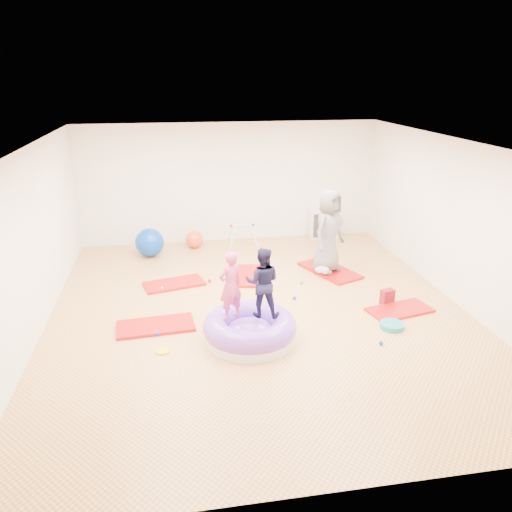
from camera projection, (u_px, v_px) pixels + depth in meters
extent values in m
cube|color=tan|center=(259.00, 311.00, 8.55)|extent=(7.00, 8.00, 0.01)
cube|color=white|center=(259.00, 146.00, 7.58)|extent=(7.00, 8.00, 0.01)
cube|color=silver|center=(230.00, 183.00, 11.76)|extent=(7.00, 0.01, 2.80)
cube|color=silver|center=(339.00, 369.00, 4.36)|extent=(7.00, 0.01, 2.80)
cube|color=silver|center=(31.00, 245.00, 7.51)|extent=(0.01, 8.00, 2.80)
cube|color=silver|center=(458.00, 223.00, 8.62)|extent=(0.01, 8.00, 2.80)
cube|color=#A7181A|center=(156.00, 326.00, 7.99)|extent=(1.27, 0.71, 0.05)
cube|color=#A7181A|center=(174.00, 284.00, 9.60)|extent=(1.23, 0.82, 0.05)
cube|color=#A7181A|center=(250.00, 276.00, 9.99)|extent=(0.77, 1.22, 0.05)
cube|color=#A7181A|center=(400.00, 310.00, 8.53)|extent=(1.19, 0.78, 0.05)
cube|color=#A7181A|center=(330.00, 270.00, 10.24)|extent=(1.12, 1.50, 0.06)
cylinder|color=white|center=(250.00, 335.00, 7.61)|extent=(1.38, 1.38, 0.16)
torus|color=purple|center=(250.00, 327.00, 7.56)|extent=(1.42, 1.42, 0.38)
ellipsoid|color=purple|center=(250.00, 332.00, 7.59)|extent=(0.76, 0.76, 0.34)
imported|color=#D4427C|center=(230.00, 283.00, 7.31)|extent=(0.47, 0.41, 1.07)
imported|color=#171533|center=(263.00, 279.00, 7.41)|extent=(0.61, 0.53, 1.09)
imported|color=slate|center=(328.00, 231.00, 9.89)|extent=(0.97, 0.93, 1.67)
ellipsoid|color=#B0D0EC|center=(323.00, 269.00, 9.99)|extent=(0.33, 0.21, 0.19)
sphere|color=#CFA296|center=(325.00, 270.00, 9.84)|extent=(0.15, 0.15, 0.15)
sphere|color=green|center=(302.00, 283.00, 9.63)|extent=(0.07, 0.07, 0.07)
sphere|color=#0639A3|center=(294.00, 298.00, 8.97)|extent=(0.07, 0.07, 0.07)
sphere|color=#0639A3|center=(381.00, 343.00, 7.47)|extent=(0.07, 0.07, 0.07)
sphere|color=yellow|center=(162.00, 289.00, 9.36)|extent=(0.07, 0.07, 0.07)
sphere|color=#0639A3|center=(157.00, 334.00, 7.73)|extent=(0.07, 0.07, 0.07)
sphere|color=#C00219|center=(210.00, 281.00, 9.71)|extent=(0.07, 0.07, 0.07)
sphere|color=#0639A3|center=(150.00, 242.00, 11.02)|extent=(0.64, 0.64, 0.64)
sphere|color=#E24E1E|center=(194.00, 239.00, 11.60)|extent=(0.40, 0.40, 0.40)
cylinder|color=silver|center=(233.00, 238.00, 11.39)|extent=(0.20, 0.21, 0.54)
cylinder|color=silver|center=(230.00, 232.00, 11.81)|extent=(0.20, 0.21, 0.54)
cylinder|color=silver|center=(254.00, 237.00, 11.47)|extent=(0.20, 0.21, 0.54)
cylinder|color=silver|center=(251.00, 231.00, 11.89)|extent=(0.20, 0.21, 0.54)
cylinder|color=silver|center=(242.00, 225.00, 11.56)|extent=(0.52, 0.03, 0.03)
sphere|color=#C00219|center=(231.00, 226.00, 11.52)|extent=(0.06, 0.06, 0.06)
sphere|color=#0639A3|center=(253.00, 225.00, 11.60)|extent=(0.06, 0.06, 0.06)
cube|color=silver|center=(323.00, 224.00, 12.30)|extent=(0.69, 0.33, 0.69)
cube|color=#333131|center=(325.00, 226.00, 12.15)|extent=(0.59, 0.02, 0.59)
cube|color=silver|center=(324.00, 224.00, 12.26)|extent=(0.02, 0.23, 0.61)
cube|color=silver|center=(324.00, 224.00, 12.26)|extent=(0.61, 0.23, 0.02)
cylinder|color=teal|center=(392.00, 326.00, 7.97)|extent=(0.39, 0.39, 0.09)
cube|color=red|center=(387.00, 297.00, 8.78)|extent=(0.26, 0.20, 0.27)
cylinder|color=yellow|center=(163.00, 351.00, 7.29)|extent=(0.21, 0.21, 0.03)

